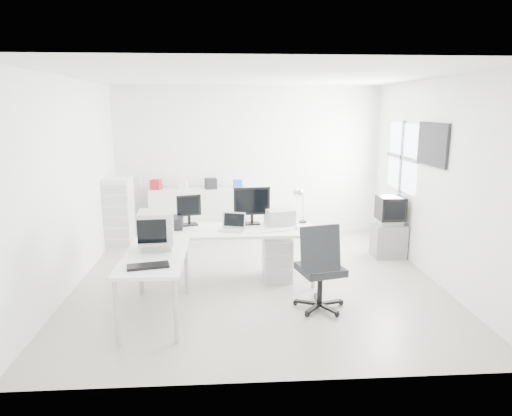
{
  "coord_description": "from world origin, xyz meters",
  "views": [
    {
      "loc": [
        -0.41,
        -6.13,
        2.4
      ],
      "look_at": [
        0.0,
        0.2,
        1.0
      ],
      "focal_mm": 32.0,
      "sensor_mm": 36.0,
      "label": 1
    }
  ],
  "objects": [
    {
      "name": "crt_tv",
      "position": [
        2.22,
        0.88,
        0.77
      ],
      "size": [
        0.5,
        0.48,
        0.45
      ],
      "primitive_type": null,
      "color": "black",
      "rests_on": "tv_cabinet"
    },
    {
      "name": "filing_cabinet",
      "position": [
        -2.28,
        1.72,
        0.62
      ],
      "size": [
        0.43,
        0.51,
        1.23
      ],
      "primitive_type": "cube",
      "color": "silver",
      "rests_on": "floor"
    },
    {
      "name": "floor",
      "position": [
        0.0,
        0.0,
        0.0
      ],
      "size": [
        5.0,
        5.0,
        0.01
      ],
      "primitive_type": "cube",
      "color": "silver",
      "rests_on": "ground"
    },
    {
      "name": "drawer_pedestal",
      "position": [
        0.29,
        0.05,
        0.3
      ],
      "size": [
        0.4,
        0.5,
        0.6
      ],
      "primitive_type": "cube",
      "color": "silver",
      "rests_on": "floor"
    },
    {
      "name": "black_keyboard",
      "position": [
        -1.26,
        -1.5,
        0.76
      ],
      "size": [
        0.46,
        0.27,
        0.03
      ],
      "primitive_type": "cube",
      "rotation": [
        0.0,
        0.0,
        0.22
      ],
      "color": "black",
      "rests_on": "side_desk"
    },
    {
      "name": "side_desk",
      "position": [
        -1.26,
        -1.1,
        0.38
      ],
      "size": [
        0.7,
        1.4,
        0.75
      ],
      "primitive_type": null,
      "color": "silver",
      "rests_on": "floor"
    },
    {
      "name": "window",
      "position": [
        2.48,
        1.2,
        1.6
      ],
      "size": [
        0.02,
        1.2,
        1.1
      ],
      "primitive_type": null,
      "color": "white",
      "rests_on": "right_wall"
    },
    {
      "name": "sideboard",
      "position": [
        -0.91,
        2.24,
        0.46
      ],
      "size": [
        1.85,
        0.46,
        0.93
      ],
      "primitive_type": "cube",
      "color": "silver",
      "rests_on": "floor"
    },
    {
      "name": "back_wall",
      "position": [
        0.0,
        2.5,
        1.4
      ],
      "size": [
        5.0,
        0.02,
        2.8
      ],
      "primitive_type": "cube",
      "color": "white",
      "rests_on": "floor"
    },
    {
      "name": "ceiling",
      "position": [
        0.0,
        0.0,
        2.8
      ],
      "size": [
        5.0,
        5.0,
        0.01
      ],
      "primitive_type": "cube",
      "color": "white",
      "rests_on": "back_wall"
    },
    {
      "name": "crt_monitor",
      "position": [
        -1.26,
        -0.85,
        0.96
      ],
      "size": [
        0.39,
        0.39,
        0.42
      ],
      "primitive_type": null,
      "rotation": [
        0.0,
        0.0,
        0.09
      ],
      "color": "#B7B7BA",
      "rests_on": "side_desk"
    },
    {
      "name": "left_wall",
      "position": [
        -2.5,
        0.0,
        1.4
      ],
      "size": [
        0.02,
        5.0,
        2.8
      ],
      "primitive_type": "cube",
      "color": "white",
      "rests_on": "floor"
    },
    {
      "name": "laser_printer",
      "position": [
        0.34,
        0.22,
        0.86
      ],
      "size": [
        0.45,
        0.41,
        0.22
      ],
      "primitive_type": "cube",
      "rotation": [
        0.0,
        0.0,
        0.21
      ],
      "color": "#AAAAAA",
      "rests_on": "main_desk"
    },
    {
      "name": "desk_lamp",
      "position": [
        0.69,
        0.3,
        1.0
      ],
      "size": [
        0.21,
        0.21,
        0.5
      ],
      "primitive_type": null,
      "rotation": [
        0.0,
        0.0,
        -0.32
      ],
      "color": "silver",
      "rests_on": "main_desk"
    },
    {
      "name": "tv_cabinet",
      "position": [
        2.22,
        0.88,
        0.27
      ],
      "size": [
        0.5,
        0.41,
        0.55
      ],
      "primitive_type": "cube",
      "color": "slate",
      "rests_on": "floor"
    },
    {
      "name": "white_keyboard",
      "position": [
        0.24,
        -0.15,
        0.76
      ],
      "size": [
        0.43,
        0.23,
        0.02
      ],
      "primitive_type": "cube",
      "rotation": [
        0.0,
        0.0,
        0.28
      ],
      "color": "silver",
      "rests_on": "main_desk"
    },
    {
      "name": "clutter_box_d",
      "position": [
        -0.21,
        2.24,
        1.01
      ],
      "size": [
        0.17,
        0.15,
        0.16
      ],
      "primitive_type": "cube",
      "rotation": [
        0.0,
        0.0,
        0.08
      ],
      "color": "blue",
      "rests_on": "sideboard"
    },
    {
      "name": "clutter_bottle",
      "position": [
        -2.01,
        2.28,
        1.04
      ],
      "size": [
        0.07,
        0.07,
        0.22
      ],
      "primitive_type": "cylinder",
      "color": "silver",
      "rests_on": "sideboard"
    },
    {
      "name": "inkjet_printer",
      "position": [
        -1.26,
        0.1,
        0.83
      ],
      "size": [
        0.46,
        0.37,
        0.16
      ],
      "primitive_type": "cube",
      "rotation": [
        0.0,
        0.0,
        0.04
      ],
      "color": "black",
      "rests_on": "main_desk"
    },
    {
      "name": "clutter_box_c",
      "position": [
        -0.71,
        2.24,
        1.03
      ],
      "size": [
        0.24,
        0.23,
        0.2
      ],
      "primitive_type": "cube",
      "rotation": [
        0.0,
        0.0,
        0.28
      ],
      "color": "black",
      "rests_on": "sideboard"
    },
    {
      "name": "white_mouse",
      "position": [
        0.54,
        -0.1,
        0.78
      ],
      "size": [
        0.06,
        0.06,
        0.06
      ],
      "primitive_type": "sphere",
      "color": "silver",
      "rests_on": "main_desk"
    },
    {
      "name": "office_chair",
      "position": [
        0.7,
        -1.01,
        0.56
      ],
      "size": [
        0.78,
        0.78,
        1.11
      ],
      "primitive_type": null,
      "rotation": [
        0.0,
        0.0,
        0.25
      ],
      "color": "#282B2E",
      "rests_on": "floor"
    },
    {
      "name": "clutter_box_a",
      "position": [
        -1.71,
        2.24,
        1.02
      ],
      "size": [
        0.22,
        0.2,
        0.18
      ],
      "primitive_type": "cube",
      "rotation": [
        0.0,
        0.0,
        -0.25
      ],
      "color": "#AB1823",
      "rests_on": "sideboard"
    },
    {
      "name": "clutter_box_b",
      "position": [
        -1.21,
        2.24,
        1.01
      ],
      "size": [
        0.19,
        0.17,
        0.16
      ],
      "primitive_type": "cube",
      "rotation": [
        0.0,
        0.0,
        -0.27
      ],
      "color": "silver",
      "rests_on": "sideboard"
    },
    {
      "name": "main_desk",
      "position": [
        -0.41,
        0.0,
        0.38
      ],
      "size": [
        2.4,
        0.8,
        0.75
      ],
      "primitive_type": null,
      "color": "silver",
      "rests_on": "floor"
    },
    {
      "name": "lcd_monitor_small",
      "position": [
        -0.96,
        0.25,
        0.97
      ],
      "size": [
        0.39,
        0.29,
        0.44
      ],
      "primitive_type": null,
      "rotation": [
        0.0,
        0.0,
        0.3
      ],
      "color": "black",
      "rests_on": "main_desk"
    },
    {
      "name": "laptop",
      "position": [
        -0.36,
        -0.1,
        0.87
      ],
      "size": [
        0.46,
        0.47,
        0.24
      ],
      "primitive_type": null,
      "rotation": [
        0.0,
        0.0,
        -0.31
      ],
      "color": "#B7B7BA",
      "rests_on": "main_desk"
    },
    {
      "name": "lcd_monitor_large",
      "position": [
        -0.06,
        0.25,
        1.02
      ],
      "size": [
        0.55,
        0.27,
        0.55
      ],
      "primitive_type": null,
      "rotation": [
        0.0,
        0.0,
        0.11
      ],
      "color": "black",
      "rests_on": "main_desk"
    },
    {
      "name": "right_wall",
      "position": [
        2.5,
        0.0,
        1.4
      ],
      "size": [
        0.02,
        5.0,
        2.8
      ],
      "primitive_type": "cube",
      "color": "white",
      "rests_on": "floor"
    },
    {
      "name": "wall_picture",
      "position": [
        2.47,
        0.1,
        1.9
      ],
      "size": [
        0.04,
        0.9,
        0.6
      ],
      "primitive_type": null,
      "color": "black",
      "rests_on": "right_wall"
    }
  ]
}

